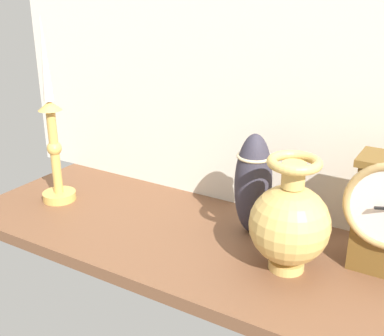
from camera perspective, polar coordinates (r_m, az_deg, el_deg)
ground_plane at (r=94.27cm, az=1.17°, el=-8.90°), size 100.00×36.00×2.40cm
back_wall at (r=99.04cm, az=6.81°, el=13.17°), size 120.00×2.00×65.00cm
candlestick_tall_left at (r=108.26cm, az=-16.07°, el=3.55°), size 7.34×7.34×40.26cm
brass_vase_bulbous at (r=81.92cm, az=11.44°, el=-6.24°), size 13.55×13.55×20.17cm
tall_ceramic_vase at (r=92.54cm, az=7.22°, el=-1.83°), size 7.15×7.15×20.01cm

